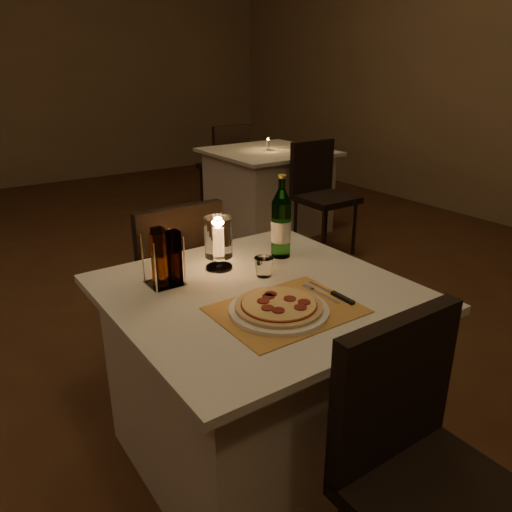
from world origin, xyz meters
TOP-DOWN VIEW (x-y plane):
  - floor at (0.00, 0.00)m, footprint 8.00×10.00m
  - main_table at (0.27, -0.56)m, footprint 1.00×1.00m
  - chair_near at (0.27, -1.28)m, footprint 0.42×0.42m
  - chair_far at (0.27, 0.15)m, footprint 0.42×0.42m
  - placemat at (0.25, -0.74)m, footprint 0.45×0.34m
  - plate at (0.22, -0.74)m, footprint 0.32×0.32m
  - pizza at (0.23, -0.74)m, footprint 0.28×0.28m
  - fork at (0.42, -0.71)m, footprint 0.02×0.18m
  - knife at (0.45, -0.77)m, footprint 0.02×0.22m
  - tumbler at (0.36, -0.48)m, footprint 0.07×0.07m
  - water_bottle at (0.53, -0.35)m, footprint 0.08×0.08m
  - hurricane_candle at (0.26, -0.32)m, footprint 0.11×0.11m
  - cruet_caddy at (0.02, -0.35)m, footprint 0.12×0.12m
  - neighbor_table_right at (2.04, 1.82)m, footprint 1.00×1.00m
  - neighbor_chair_ra at (2.04, 1.10)m, footprint 0.42×0.42m
  - neighbor_chair_rb at (2.04, 2.53)m, footprint 0.42×0.42m
  - neighbor_candle_right at (2.04, 1.82)m, footprint 0.03×0.03m

SIDE VIEW (x-z plane):
  - floor at x=0.00m, z-range -0.02..0.00m
  - main_table at x=0.27m, z-range 0.00..0.74m
  - neighbor_table_right at x=2.04m, z-range 0.00..0.74m
  - chair_near at x=0.27m, z-range 0.10..1.00m
  - chair_far at x=0.27m, z-range 0.10..1.00m
  - neighbor_chair_ra at x=2.04m, z-range 0.10..1.00m
  - neighbor_chair_rb at x=2.04m, z-range 0.10..1.00m
  - placemat at x=0.25m, z-range 0.74..0.74m
  - fork at x=0.42m, z-range 0.74..0.75m
  - knife at x=0.45m, z-range 0.74..0.76m
  - plate at x=0.22m, z-range 0.74..0.76m
  - pizza at x=0.23m, z-range 0.76..0.78m
  - tumbler at x=0.36m, z-range 0.74..0.81m
  - neighbor_candle_right at x=2.04m, z-range 0.73..0.84m
  - cruet_caddy at x=0.02m, z-range 0.73..0.94m
  - hurricane_candle at x=0.26m, z-range 0.76..0.96m
  - water_bottle at x=0.53m, z-range 0.71..1.05m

